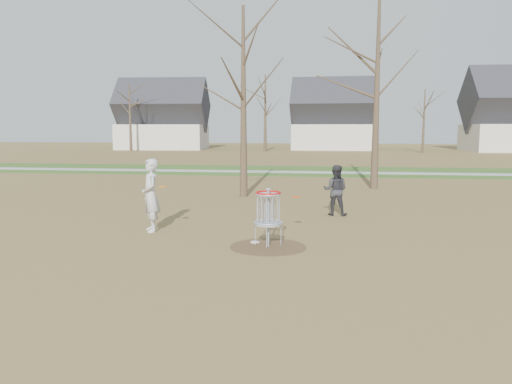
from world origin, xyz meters
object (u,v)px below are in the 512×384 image
player_standing (151,195)px  disc_golf_basket (268,208)px  player_throwing (335,190)px  disc_grounded (255,242)px

player_standing → disc_golf_basket: 3.59m
player_throwing → player_standing: bearing=41.7°
player_standing → disc_golf_basket: size_ratio=1.45×
player_standing → disc_grounded: 3.26m
player_throwing → disc_grounded: bearing=73.2°
player_throwing → disc_grounded: 4.71m
player_throwing → disc_golf_basket: 4.86m
disc_golf_basket → disc_grounded: bearing=133.8°
player_standing → disc_golf_basket: bearing=37.2°
player_standing → disc_golf_basket: (3.33, -1.34, -0.07)m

